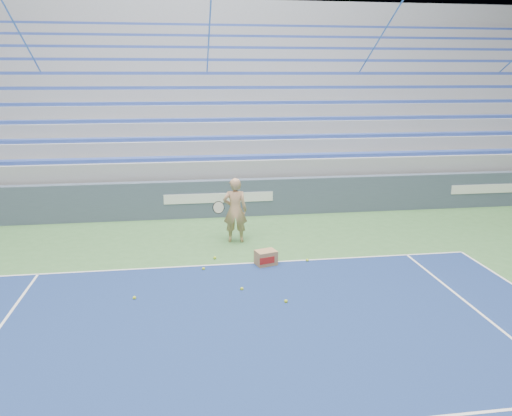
{
  "coord_description": "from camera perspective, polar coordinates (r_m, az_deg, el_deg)",
  "views": [
    {
      "loc": [
        -0.95,
        1.51,
        4.07
      ],
      "look_at": [
        0.61,
        12.38,
        1.15
      ],
      "focal_mm": 35.0,
      "sensor_mm": 36.0,
      "label": 1
    }
  ],
  "objects": [
    {
      "name": "sponsor_barrier",
      "position": [
        14.83,
        -4.27,
        1.12
      ],
      "size": [
        30.0,
        0.32,
        1.1
      ],
      "color": "#3F4D61",
      "rests_on": "ground"
    },
    {
      "name": "bleachers",
      "position": [
        20.18,
        -5.56,
        9.96
      ],
      "size": [
        31.0,
        9.15,
        7.3
      ],
      "color": "#95979D",
      "rests_on": "ground"
    },
    {
      "name": "tennis_player",
      "position": [
        12.44,
        -2.42,
        -0.25
      ],
      "size": [
        0.93,
        0.85,
        1.64
      ],
      "color": "tan",
      "rests_on": "ground"
    },
    {
      "name": "ball_box",
      "position": [
        11.1,
        1.14,
        -5.71
      ],
      "size": [
        0.52,
        0.45,
        0.33
      ],
      "color": "#9F774D",
      "rests_on": "ground"
    },
    {
      "name": "tennis_ball_0",
      "position": [
        10.91,
        -6.02,
        -6.92
      ],
      "size": [
        0.07,
        0.07,
        0.07
      ],
      "primitive_type": "sphere",
      "color": "#BAD12A",
      "rests_on": "ground"
    },
    {
      "name": "tennis_ball_1",
      "position": [
        11.39,
        5.88,
        -5.96
      ],
      "size": [
        0.07,
        0.07,
        0.07
      ],
      "primitive_type": "sphere",
      "color": "#BAD12A",
      "rests_on": "ground"
    },
    {
      "name": "tennis_ball_2",
      "position": [
        9.89,
        -1.63,
        -9.21
      ],
      "size": [
        0.07,
        0.07,
        0.07
      ],
      "primitive_type": "sphere",
      "color": "#BAD12A",
      "rests_on": "ground"
    },
    {
      "name": "tennis_ball_3",
      "position": [
        11.52,
        -4.74,
        -5.68
      ],
      "size": [
        0.07,
        0.07,
        0.07
      ],
      "primitive_type": "sphere",
      "color": "#BAD12A",
      "rests_on": "ground"
    },
    {
      "name": "tennis_ball_4",
      "position": [
        9.78,
        -13.73,
        -9.94
      ],
      "size": [
        0.07,
        0.07,
        0.07
      ],
      "primitive_type": "sphere",
      "color": "#BAD12A",
      "rests_on": "ground"
    },
    {
      "name": "tennis_ball_5",
      "position": [
        9.39,
        3.44,
        -10.6
      ],
      "size": [
        0.07,
        0.07,
        0.07
      ],
      "primitive_type": "sphere",
      "color": "#BAD12A",
      "rests_on": "ground"
    }
  ]
}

